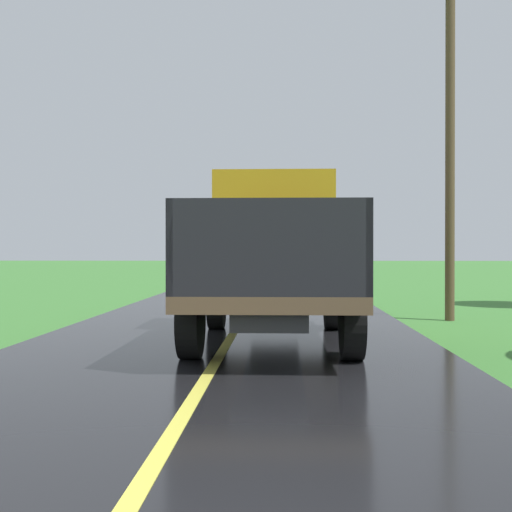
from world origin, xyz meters
TOP-DOWN VIEW (x-y plane):
  - banana_truck_near at (0.70, 9.85)m, footprint 2.38×5.82m
  - utility_pole_roadside at (4.42, 13.07)m, footprint 1.70×0.20m

SIDE VIEW (x-z plane):
  - banana_truck_near at x=0.70m, z-range 0.06..2.86m
  - utility_pole_roadside at x=4.42m, z-range 0.25..7.64m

